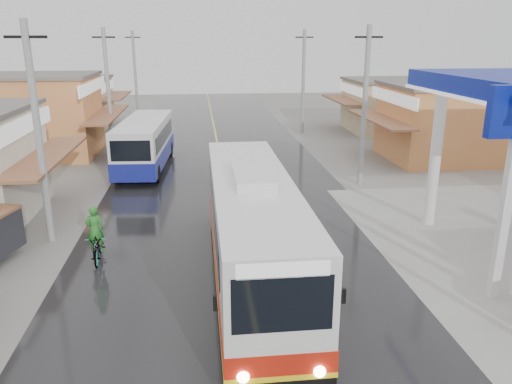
% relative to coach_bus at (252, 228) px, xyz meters
% --- Properties ---
extents(ground, '(120.00, 120.00, 0.00)m').
position_rel_coach_bus_xyz_m(ground, '(-0.25, -4.98, -1.73)').
color(ground, slate).
rests_on(ground, ground).
extents(road, '(12.00, 90.00, 0.02)m').
position_rel_coach_bus_xyz_m(road, '(-0.25, 10.02, -1.72)').
color(road, black).
rests_on(road, ground).
extents(centre_line, '(0.15, 90.00, 0.01)m').
position_rel_coach_bus_xyz_m(centre_line, '(-0.25, 10.02, -1.70)').
color(centre_line, '#D8CC4C').
rests_on(centre_line, road).
extents(utility_poles_left, '(1.60, 50.00, 8.00)m').
position_rel_coach_bus_xyz_m(utility_poles_left, '(-7.25, 11.02, -1.73)').
color(utility_poles_left, gray).
rests_on(utility_poles_left, ground).
extents(utility_poles_right, '(1.60, 36.00, 8.00)m').
position_rel_coach_bus_xyz_m(utility_poles_right, '(6.75, 10.02, -1.73)').
color(utility_poles_right, gray).
rests_on(utility_poles_right, ground).
extents(coach_bus, '(2.73, 11.48, 3.58)m').
position_rel_coach_bus_xyz_m(coach_bus, '(0.00, 0.00, 0.00)').
color(coach_bus, silver).
rests_on(coach_bus, road).
extents(second_bus, '(2.87, 8.74, 2.85)m').
position_rel_coach_bus_xyz_m(second_bus, '(-4.67, 14.57, -0.19)').
color(second_bus, silver).
rests_on(second_bus, road).
extents(cyclist, '(0.82, 1.93, 2.03)m').
position_rel_coach_bus_xyz_m(cyclist, '(-5.14, 1.97, -1.06)').
color(cyclist, black).
rests_on(cyclist, ground).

